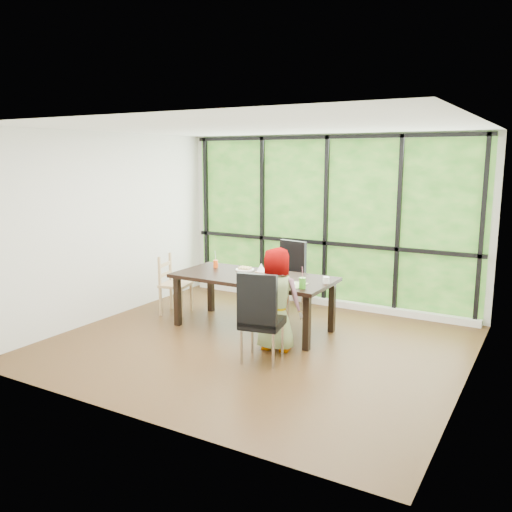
{
  "coord_description": "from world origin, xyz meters",
  "views": [
    {
      "loc": [
        3.2,
        -5.6,
        2.35
      ],
      "look_at": [
        -0.26,
        0.43,
        1.05
      ],
      "focal_mm": 37.31,
      "sensor_mm": 36.0,
      "label": 1
    }
  ],
  "objects_px": {
    "plate_far": "(245,270)",
    "plate_near": "(286,284)",
    "chair_end_beech": "(176,285)",
    "green_cup": "(302,283)",
    "tissue_box": "(261,275)",
    "child_older": "(276,299)",
    "chair_window_leather": "(285,277)",
    "chair_interior_leather": "(262,316)",
    "orange_cup": "(216,264)",
    "white_mug": "(326,280)",
    "child_toddler": "(274,283)",
    "dining_table": "(253,302)"
  },
  "relations": [
    {
      "from": "plate_far",
      "to": "plate_near",
      "type": "height_order",
      "value": "plate_far"
    },
    {
      "from": "chair_end_beech",
      "to": "green_cup",
      "type": "xyz_separation_m",
      "value": [
        2.27,
        -0.35,
        0.37
      ]
    },
    {
      "from": "chair_end_beech",
      "to": "tissue_box",
      "type": "bearing_deg",
      "value": -108.65
    },
    {
      "from": "plate_near",
      "to": "child_older",
      "type": "bearing_deg",
      "value": -84.72
    },
    {
      "from": "plate_near",
      "to": "tissue_box",
      "type": "height_order",
      "value": "tissue_box"
    },
    {
      "from": "chair_window_leather",
      "to": "child_older",
      "type": "distance_m",
      "value": 1.67
    },
    {
      "from": "chair_interior_leather",
      "to": "orange_cup",
      "type": "distance_m",
      "value": 1.88
    },
    {
      "from": "chair_interior_leather",
      "to": "tissue_box",
      "type": "distance_m",
      "value": 1.02
    },
    {
      "from": "tissue_box",
      "to": "white_mug",
      "type": "bearing_deg",
      "value": 13.52
    },
    {
      "from": "chair_end_beech",
      "to": "plate_far",
      "type": "xyz_separation_m",
      "value": [
        1.1,
        0.21,
        0.31
      ]
    },
    {
      "from": "chair_interior_leather",
      "to": "chair_end_beech",
      "type": "distance_m",
      "value": 2.31
    },
    {
      "from": "chair_interior_leather",
      "to": "child_toddler",
      "type": "bearing_deg",
      "value": -77.81
    },
    {
      "from": "orange_cup",
      "to": "chair_end_beech",
      "type": "bearing_deg",
      "value": -165.9
    },
    {
      "from": "dining_table",
      "to": "orange_cup",
      "type": "relative_size",
      "value": 19.54
    },
    {
      "from": "chair_window_leather",
      "to": "plate_near",
      "type": "height_order",
      "value": "chair_window_leather"
    },
    {
      "from": "child_toddler",
      "to": "green_cup",
      "type": "relative_size",
      "value": 7.69
    },
    {
      "from": "green_cup",
      "to": "tissue_box",
      "type": "relative_size",
      "value": 1.11
    },
    {
      "from": "chair_window_leather",
      "to": "plate_near",
      "type": "bearing_deg",
      "value": -54.19
    },
    {
      "from": "child_toddler",
      "to": "white_mug",
      "type": "bearing_deg",
      "value": -2.89
    },
    {
      "from": "dining_table",
      "to": "child_older",
      "type": "bearing_deg",
      "value": -41.48
    },
    {
      "from": "green_cup",
      "to": "tissue_box",
      "type": "height_order",
      "value": "green_cup"
    },
    {
      "from": "child_toddler",
      "to": "plate_far",
      "type": "bearing_deg",
      "value": -103.02
    },
    {
      "from": "dining_table",
      "to": "plate_near",
      "type": "xyz_separation_m",
      "value": [
        0.62,
        -0.22,
        0.38
      ]
    },
    {
      "from": "chair_window_leather",
      "to": "child_toddler",
      "type": "height_order",
      "value": "chair_window_leather"
    },
    {
      "from": "chair_end_beech",
      "to": "child_older",
      "type": "bearing_deg",
      "value": -119.53
    },
    {
      "from": "child_toddler",
      "to": "green_cup",
      "type": "xyz_separation_m",
      "value": [
        0.88,
        -0.93,
        0.3
      ]
    },
    {
      "from": "chair_window_leather",
      "to": "plate_near",
      "type": "distance_m",
      "value": 1.35
    },
    {
      "from": "green_cup",
      "to": "chair_end_beech",
      "type": "bearing_deg",
      "value": 171.16
    },
    {
      "from": "chair_window_leather",
      "to": "child_toddler",
      "type": "distance_m",
      "value": 0.35
    },
    {
      "from": "chair_window_leather",
      "to": "tissue_box",
      "type": "distance_m",
      "value": 1.13
    },
    {
      "from": "orange_cup",
      "to": "white_mug",
      "type": "bearing_deg",
      "value": -3.74
    },
    {
      "from": "plate_far",
      "to": "chair_window_leather",
      "type": "bearing_deg",
      "value": 67.88
    },
    {
      "from": "plate_far",
      "to": "green_cup",
      "type": "height_order",
      "value": "green_cup"
    },
    {
      "from": "plate_far",
      "to": "white_mug",
      "type": "bearing_deg",
      "value": -7.15
    },
    {
      "from": "child_older",
      "to": "plate_far",
      "type": "xyz_separation_m",
      "value": [
        -0.93,
        0.82,
        0.12
      ]
    },
    {
      "from": "chair_end_beech",
      "to": "tissue_box",
      "type": "height_order",
      "value": "chair_end_beech"
    },
    {
      "from": "chair_end_beech",
      "to": "orange_cup",
      "type": "distance_m",
      "value": 0.74
    },
    {
      "from": "orange_cup",
      "to": "white_mug",
      "type": "relative_size",
      "value": 1.32
    },
    {
      "from": "chair_window_leather",
      "to": "dining_table",
      "type": "bearing_deg",
      "value": -81.81
    },
    {
      "from": "orange_cup",
      "to": "white_mug",
      "type": "distance_m",
      "value": 1.79
    },
    {
      "from": "dining_table",
      "to": "tissue_box",
      "type": "distance_m",
      "value": 0.48
    },
    {
      "from": "orange_cup",
      "to": "chair_window_leather",
      "type": "bearing_deg",
      "value": 45.12
    },
    {
      "from": "chair_window_leather",
      "to": "chair_end_beech",
      "type": "height_order",
      "value": "chair_window_leather"
    },
    {
      "from": "chair_interior_leather",
      "to": "orange_cup",
      "type": "bearing_deg",
      "value": -50.31
    },
    {
      "from": "plate_near",
      "to": "tissue_box",
      "type": "bearing_deg",
      "value": 166.7
    },
    {
      "from": "child_toddler",
      "to": "child_older",
      "type": "distance_m",
      "value": 1.36
    },
    {
      "from": "orange_cup",
      "to": "tissue_box",
      "type": "height_order",
      "value": "orange_cup"
    },
    {
      "from": "dining_table",
      "to": "plate_far",
      "type": "relative_size",
      "value": 8.16
    },
    {
      "from": "chair_window_leather",
      "to": "green_cup",
      "type": "bearing_deg",
      "value": -46.84
    },
    {
      "from": "child_older",
      "to": "orange_cup",
      "type": "distance_m",
      "value": 1.61
    }
  ]
}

